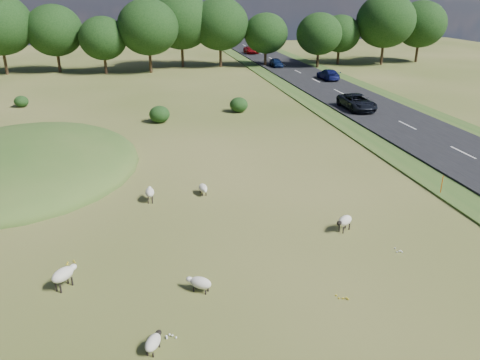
# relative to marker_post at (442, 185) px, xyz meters

# --- Properties ---
(ground) EXTENTS (160.00, 160.00, 0.00)m
(ground) POSITION_rel_marker_post_xyz_m (-14.03, 18.27, -0.60)
(ground) COLOR #3E5219
(ground) RESTS_ON ground
(mound) EXTENTS (16.00, 20.00, 4.00)m
(mound) POSITION_rel_marker_post_xyz_m (-26.03, 10.27, -0.60)
(mound) COLOR #33561E
(mound) RESTS_ON ground
(road) EXTENTS (8.00, 150.00, 0.25)m
(road) POSITION_rel_marker_post_xyz_m (5.97, 28.27, -0.47)
(road) COLOR black
(road) RESTS_ON ground
(treeline) EXTENTS (96.28, 14.66, 11.70)m
(treeline) POSITION_rel_marker_post_xyz_m (-15.08, 53.71, 5.97)
(treeline) COLOR black
(treeline) RESTS_ON ground
(shrubs) EXTENTS (24.15, 11.23, 1.58)m
(shrubs) POSITION_rel_marker_post_xyz_m (-15.67, 23.51, 0.15)
(shrubs) COLOR black
(shrubs) RESTS_ON ground
(marker_post) EXTENTS (0.06, 0.06, 1.20)m
(marker_post) POSITION_rel_marker_post_xyz_m (0.00, 0.00, 0.00)
(marker_post) COLOR #D8590C
(marker_post) RESTS_ON ground
(sheep_0) EXTENTS (1.17, 0.95, 0.84)m
(sheep_0) POSITION_rel_marker_post_xyz_m (-7.69, -3.29, -0.01)
(sheep_0) COLOR beige
(sheep_0) RESTS_ON ground
(sheep_1) EXTENTS (1.12, 1.24, 0.92)m
(sheep_1) POSITION_rel_marker_post_xyz_m (-21.07, -5.68, 0.04)
(sheep_1) COLOR beige
(sheep_1) RESTS_ON ground
(sheep_2) EXTENTS (0.58, 1.14, 0.64)m
(sheep_2) POSITION_rel_marker_post_xyz_m (-14.20, 2.86, -0.19)
(sheep_2) COLOR beige
(sheep_2) RESTS_ON ground
(sheep_3) EXTENTS (0.78, 1.05, 0.59)m
(sheep_3) POSITION_rel_marker_post_xyz_m (-17.57, -10.17, -0.23)
(sheep_3) COLOR beige
(sheep_3) RESTS_ON ground
(sheep_4) EXTENTS (0.53, 1.16, 0.84)m
(sheep_4) POSITION_rel_marker_post_xyz_m (-17.39, 2.46, -0.01)
(sheep_4) COLOR beige
(sheep_4) RESTS_ON ground
(sheep_5) EXTENTS (1.14, 0.93, 0.66)m
(sheep_5) POSITION_rel_marker_post_xyz_m (-15.59, -7.05, -0.19)
(sheep_5) COLOR beige
(sheep_5) RESTS_ON ground
(car_0) EXTENTS (1.74, 4.28, 1.24)m
(car_0) POSITION_rel_marker_post_xyz_m (7.87, 80.19, 0.27)
(car_0) COLOR navy
(car_0) RESTS_ON road
(car_1) EXTENTS (1.58, 3.93, 1.34)m
(car_1) POSITION_rel_marker_post_xyz_m (4.07, 51.93, 0.32)
(car_1) COLOR navy
(car_1) RESTS_ON road
(car_2) EXTENTS (1.98, 4.87, 1.41)m
(car_2) POSITION_rel_marker_post_xyz_m (7.87, 38.70, 0.36)
(car_2) COLOR navy
(car_2) RESTS_ON road
(car_3) EXTENTS (2.54, 5.51, 1.53)m
(car_3) POSITION_rel_marker_post_xyz_m (4.07, 21.04, 0.42)
(car_3) COLOR black
(car_3) RESTS_ON road
(car_4) EXTENTS (2.31, 5.01, 1.39)m
(car_4) POSITION_rel_marker_post_xyz_m (4.07, 70.45, 0.35)
(car_4) COLOR maroon
(car_4) RESTS_ON road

